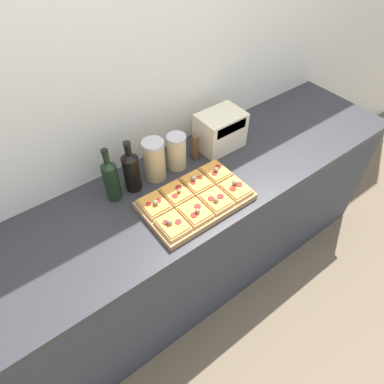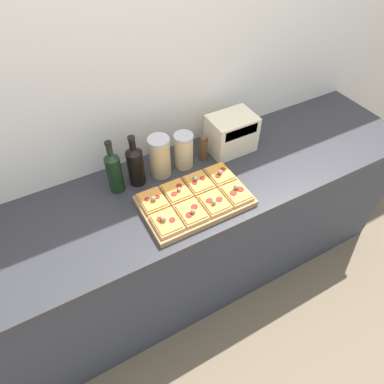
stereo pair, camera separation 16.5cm
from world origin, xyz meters
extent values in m
plane|color=brown|center=(0.00, 0.00, 0.00)|extent=(12.00, 12.00, 0.00)
cube|color=silver|center=(0.00, 0.68, 1.25)|extent=(6.00, 0.06, 2.50)
cube|color=#333842|center=(0.00, 0.32, 0.43)|extent=(2.60, 0.64, 0.85)
cube|color=#2D2D33|center=(0.00, 0.32, 0.87)|extent=(2.63, 0.67, 0.04)
cube|color=#A37A4C|center=(-0.08, 0.19, 0.91)|extent=(0.52, 0.32, 0.03)
cube|color=tan|center=(-0.27, 0.27, 0.94)|extent=(0.12, 0.14, 0.02)
cube|color=orange|center=(-0.27, 0.27, 0.95)|extent=(0.10, 0.13, 0.01)
cylinder|color=maroon|center=(-0.29, 0.28, 0.96)|extent=(0.02, 0.02, 0.00)
cylinder|color=maroon|center=(-0.24, 0.27, 0.96)|extent=(0.02, 0.02, 0.00)
sphere|color=#7F6B51|center=(-0.27, 0.25, 0.97)|extent=(0.03, 0.03, 0.03)
cube|color=tan|center=(-0.14, 0.27, 0.94)|extent=(0.12, 0.14, 0.02)
cube|color=orange|center=(-0.14, 0.27, 0.95)|extent=(0.10, 0.13, 0.01)
cylinder|color=maroon|center=(-0.16, 0.25, 0.96)|extent=(0.03, 0.03, 0.00)
cylinder|color=maroon|center=(-0.12, 0.28, 0.96)|extent=(0.03, 0.03, 0.00)
sphere|color=#7F6B51|center=(-0.13, 0.25, 0.97)|extent=(0.02, 0.02, 0.02)
cube|color=tan|center=(-0.02, 0.27, 0.94)|extent=(0.12, 0.14, 0.02)
cube|color=orange|center=(-0.02, 0.27, 0.95)|extent=(0.10, 0.13, 0.01)
cylinder|color=maroon|center=(-0.04, 0.26, 0.96)|extent=(0.03, 0.03, 0.00)
cylinder|color=maroon|center=(0.01, 0.27, 0.96)|extent=(0.03, 0.03, 0.00)
sphere|color=#7F6B51|center=(-0.03, 0.28, 0.97)|extent=(0.03, 0.03, 0.03)
cube|color=tan|center=(0.11, 0.27, 0.94)|extent=(0.12, 0.14, 0.02)
cube|color=orange|center=(0.11, 0.27, 0.95)|extent=(0.10, 0.13, 0.01)
cylinder|color=maroon|center=(0.09, 0.25, 0.96)|extent=(0.03, 0.03, 0.00)
cylinder|color=maroon|center=(0.13, 0.28, 0.96)|extent=(0.03, 0.03, 0.00)
sphere|color=#7F6B51|center=(0.10, 0.26, 0.97)|extent=(0.03, 0.03, 0.03)
cube|color=tan|center=(-0.27, 0.12, 0.94)|extent=(0.12, 0.14, 0.02)
cube|color=orange|center=(-0.27, 0.12, 0.95)|extent=(0.10, 0.13, 0.01)
cylinder|color=maroon|center=(-0.29, 0.14, 0.96)|extent=(0.03, 0.03, 0.00)
cylinder|color=maroon|center=(-0.24, 0.11, 0.96)|extent=(0.03, 0.03, 0.00)
sphere|color=#7F6B51|center=(-0.28, 0.12, 0.97)|extent=(0.03, 0.03, 0.03)
cube|color=tan|center=(-0.14, 0.12, 0.94)|extent=(0.12, 0.14, 0.02)
cube|color=orange|center=(-0.14, 0.12, 0.95)|extent=(0.10, 0.13, 0.01)
cylinder|color=maroon|center=(-0.16, 0.10, 0.96)|extent=(0.03, 0.03, 0.00)
cylinder|color=maroon|center=(-0.12, 0.13, 0.96)|extent=(0.03, 0.03, 0.00)
sphere|color=#7F6B51|center=(-0.14, 0.10, 0.97)|extent=(0.02, 0.02, 0.02)
cube|color=tan|center=(-0.02, 0.12, 0.94)|extent=(0.12, 0.14, 0.02)
cube|color=orange|center=(-0.02, 0.12, 0.95)|extent=(0.10, 0.13, 0.01)
cylinder|color=maroon|center=(-0.04, 0.13, 0.96)|extent=(0.03, 0.03, 0.00)
cylinder|color=maroon|center=(0.01, 0.11, 0.96)|extent=(0.03, 0.03, 0.00)
sphere|color=#7F6B51|center=(-0.03, 0.10, 0.97)|extent=(0.02, 0.02, 0.02)
cube|color=tan|center=(0.11, 0.12, 0.94)|extent=(0.12, 0.14, 0.02)
cube|color=orange|center=(0.11, 0.12, 0.95)|extent=(0.10, 0.13, 0.01)
cylinder|color=maroon|center=(0.09, 0.11, 0.96)|extent=(0.03, 0.03, 0.00)
cylinder|color=maroon|center=(0.13, 0.12, 0.96)|extent=(0.03, 0.03, 0.00)
sphere|color=#7F6B51|center=(0.11, 0.13, 0.97)|extent=(0.03, 0.03, 0.03)
cylinder|color=black|center=(-0.37, 0.47, 1.00)|extent=(0.07, 0.07, 0.20)
cone|color=black|center=(-0.37, 0.47, 1.11)|extent=(0.07, 0.07, 0.03)
cylinder|color=black|center=(-0.37, 0.47, 1.15)|extent=(0.03, 0.03, 0.05)
cylinder|color=black|center=(-0.37, 0.47, 1.19)|extent=(0.03, 0.03, 0.01)
cylinder|color=black|center=(-0.26, 0.47, 0.99)|extent=(0.08, 0.08, 0.20)
cone|color=black|center=(-0.26, 0.47, 1.10)|extent=(0.08, 0.08, 0.03)
cylinder|color=black|center=(-0.26, 0.47, 1.14)|extent=(0.03, 0.03, 0.05)
cylinder|color=black|center=(-0.26, 0.47, 1.18)|extent=(0.04, 0.04, 0.01)
cylinder|color=tan|center=(-0.13, 0.47, 1.00)|extent=(0.11, 0.11, 0.21)
cylinder|color=#B2B2B7|center=(-0.13, 0.47, 1.11)|extent=(0.11, 0.11, 0.02)
cylinder|color=beige|center=(0.01, 0.47, 0.99)|extent=(0.10, 0.10, 0.18)
cylinder|color=#B2B2B7|center=(0.01, 0.47, 1.09)|extent=(0.10, 0.10, 0.02)
cylinder|color=brown|center=(0.13, 0.47, 0.96)|extent=(0.05, 0.05, 0.13)
sphere|color=brown|center=(0.13, 0.47, 1.03)|extent=(0.04, 0.04, 0.04)
cube|color=beige|center=(0.30, 0.47, 1.00)|extent=(0.25, 0.18, 0.21)
cube|color=black|center=(0.30, 0.38, 1.06)|extent=(0.20, 0.01, 0.06)
cube|color=black|center=(0.44, 0.47, 1.01)|extent=(0.02, 0.02, 0.02)
camera|label=1|loc=(-0.77, -0.69, 2.14)|focal=32.00mm
camera|label=2|loc=(-0.63, -0.78, 2.14)|focal=32.00mm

